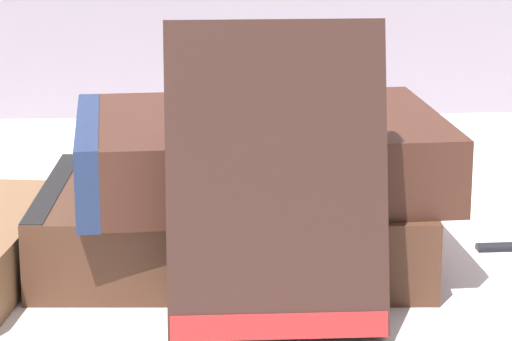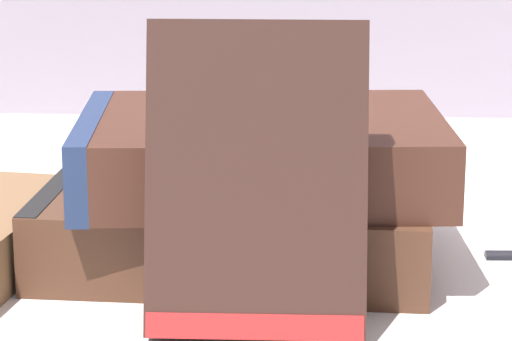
% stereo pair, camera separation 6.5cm
% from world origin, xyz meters
% --- Properties ---
extents(ground_plane, '(3.00, 3.00, 0.00)m').
position_xyz_m(ground_plane, '(0.00, 0.00, 0.00)').
color(ground_plane, silver).
extents(book_flat_bottom, '(0.22, 0.16, 0.04)m').
position_xyz_m(book_flat_bottom, '(0.05, 0.01, 0.02)').
color(book_flat_bottom, '#4C2D1E').
rests_on(book_flat_bottom, ground_plane).
extents(book_flat_top, '(0.21, 0.15, 0.04)m').
position_xyz_m(book_flat_top, '(0.06, 0.01, 0.06)').
color(book_flat_top, '#422319').
rests_on(book_flat_top, book_flat_bottom).
extents(book_leaning_front, '(0.10, 0.06, 0.15)m').
position_xyz_m(book_leaning_front, '(0.07, -0.09, 0.07)').
color(book_leaning_front, '#331E19').
rests_on(book_leaning_front, ground_plane).
extents(pocket_watch, '(0.05, 0.05, 0.01)m').
position_xyz_m(pocket_watch, '(0.08, 0.01, 0.09)').
color(pocket_watch, white).
rests_on(pocket_watch, book_flat_top).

